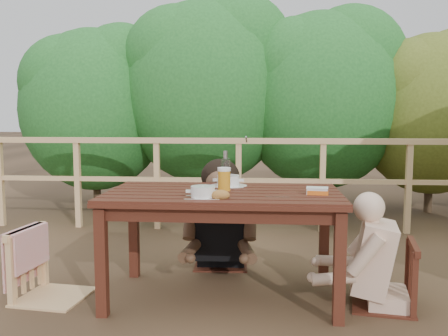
# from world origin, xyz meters

# --- Properties ---
(ground) EXTENTS (60.00, 60.00, 0.00)m
(ground) POSITION_xyz_m (0.00, 0.00, 0.00)
(ground) COLOR brown
(ground) RESTS_ON ground
(table) EXTENTS (1.58, 0.89, 0.73)m
(table) POSITION_xyz_m (0.00, 0.00, 0.37)
(table) COLOR #3A180F
(table) RESTS_ON ground
(chair_left) EXTENTS (0.51, 0.51, 0.91)m
(chair_left) POSITION_xyz_m (-1.17, -0.11, 0.46)
(chair_left) COLOR tan
(chair_left) RESTS_ON ground
(chair_far) EXTENTS (0.45, 0.45, 0.87)m
(chair_far) POSITION_xyz_m (-0.08, 0.73, 0.44)
(chair_far) COLOR #3A180F
(chair_far) RESTS_ON ground
(chair_right) EXTENTS (0.47, 0.47, 0.83)m
(chair_right) POSITION_xyz_m (1.07, -0.07, 0.41)
(chair_right) COLOR #3A180F
(chair_right) RESTS_ON ground
(woman) EXTENTS (0.59, 0.71, 1.39)m
(woman) POSITION_xyz_m (-0.08, 0.75, 0.69)
(woman) COLOR black
(woman) RESTS_ON ground
(diner_right) EXTENTS (0.70, 0.60, 1.25)m
(diner_right) POSITION_xyz_m (1.10, -0.07, 0.63)
(diner_right) COLOR #D7AD92
(diner_right) RESTS_ON ground
(railing) EXTENTS (5.60, 0.10, 1.01)m
(railing) POSITION_xyz_m (0.00, 2.00, 0.51)
(railing) COLOR tan
(railing) RESTS_ON ground
(hedge_row) EXTENTS (6.60, 1.60, 3.80)m
(hedge_row) POSITION_xyz_m (0.40, 3.20, 1.90)
(hedge_row) COLOR #205C23
(hedge_row) RESTS_ON ground
(soup_near) EXTENTS (0.26, 0.26, 0.09)m
(soup_near) POSITION_xyz_m (-0.11, -0.24, 0.77)
(soup_near) COLOR silver
(soup_near) RESTS_ON table
(soup_far) EXTENTS (0.27, 0.27, 0.09)m
(soup_far) POSITION_xyz_m (0.01, 0.28, 0.78)
(soup_far) COLOR silver
(soup_far) RESTS_ON table
(bread_roll) EXTENTS (0.12, 0.09, 0.07)m
(bread_roll) POSITION_xyz_m (0.00, -0.28, 0.76)
(bread_roll) COLOR #B37F2D
(bread_roll) RESTS_ON table
(beer_glass) EXTENTS (0.09, 0.09, 0.17)m
(beer_glass) POSITION_xyz_m (0.00, 0.04, 0.82)
(beer_glass) COLOR orange
(beer_glass) RESTS_ON table
(bottle) EXTENTS (0.07, 0.07, 0.28)m
(bottle) POSITION_xyz_m (0.00, 0.18, 0.87)
(bottle) COLOR silver
(bottle) RESTS_ON table
(butter_tub) EXTENTS (0.15, 0.12, 0.06)m
(butter_tub) POSITION_xyz_m (0.62, -0.07, 0.76)
(butter_tub) COLOR silver
(butter_tub) RESTS_ON table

